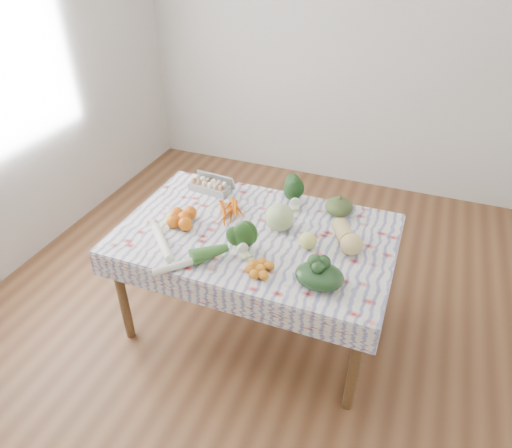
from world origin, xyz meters
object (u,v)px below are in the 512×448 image
(dining_table, at_px, (256,243))
(egg_carton, at_px, (209,187))
(cabbage, at_px, (279,217))
(grapefruit, at_px, (308,241))
(butternut_squash, at_px, (347,236))
(kabocha_squash, at_px, (339,207))

(dining_table, height_order, egg_carton, egg_carton)
(cabbage, height_order, grapefruit, cabbage)
(grapefruit, bearing_deg, butternut_squash, 28.81)
(egg_carton, bearing_deg, butternut_squash, -9.17)
(cabbage, xyz_separation_m, butternut_squash, (0.42, -0.01, -0.02))
(kabocha_squash, bearing_deg, dining_table, -138.46)
(egg_carton, height_order, butternut_squash, butternut_squash)
(dining_table, xyz_separation_m, kabocha_squash, (0.42, 0.38, 0.14))
(butternut_squash, bearing_deg, grapefruit, 178.01)
(butternut_squash, distance_m, grapefruit, 0.23)
(kabocha_squash, bearing_deg, butternut_squash, -69.06)
(kabocha_squash, height_order, butternut_squash, butternut_squash)
(egg_carton, distance_m, kabocha_squash, 0.90)
(dining_table, xyz_separation_m, butternut_squash, (0.54, 0.07, 0.15))
(kabocha_squash, xyz_separation_m, grapefruit, (-0.09, -0.42, -0.01))
(egg_carton, relative_size, cabbage, 1.65)
(cabbage, xyz_separation_m, grapefruit, (0.22, -0.12, -0.04))
(egg_carton, distance_m, grapefruit, 0.90)
(egg_carton, relative_size, kabocha_squash, 1.60)
(butternut_squash, bearing_deg, egg_carton, 134.58)
(kabocha_squash, distance_m, butternut_squash, 0.33)
(egg_carton, height_order, kabocha_squash, kabocha_squash)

